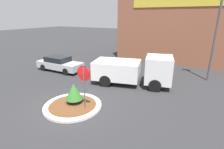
% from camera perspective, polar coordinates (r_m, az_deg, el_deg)
% --- Properties ---
extents(ground_plane, '(120.00, 120.00, 0.00)m').
position_cam_1_polar(ground_plane, '(10.59, -12.64, -10.29)').
color(ground_plane, '#2D2D30').
extents(traffic_island, '(3.32, 3.32, 0.14)m').
position_cam_1_polar(traffic_island, '(10.56, -12.67, -9.97)').
color(traffic_island, silver).
rests_on(traffic_island, ground_plane).
extents(stop_sign, '(0.84, 0.07, 2.59)m').
position_cam_1_polar(stop_sign, '(9.44, -9.18, -1.51)').
color(stop_sign, '#4C4C51').
rests_on(stop_sign, ground_plane).
extents(island_shrub, '(1.00, 1.00, 1.19)m').
position_cam_1_polar(island_shrub, '(10.47, -12.35, -5.41)').
color(island_shrub, brown).
rests_on(island_shrub, traffic_island).
extents(utility_truck, '(6.16, 3.55, 2.27)m').
position_cam_1_polar(utility_truck, '(13.34, 7.03, 1.54)').
color(utility_truck, white).
rests_on(utility_truck, ground_plane).
extents(storefront_building, '(13.26, 6.07, 7.13)m').
position_cam_1_polar(storefront_building, '(22.41, 21.27, 13.66)').
color(storefront_building, '#93563D').
rests_on(storefront_building, ground_plane).
extents(parked_sedan_silver, '(4.57, 1.81, 1.38)m').
position_cam_1_polar(parked_sedan_silver, '(17.47, -16.77, 3.45)').
color(parked_sedan_silver, '#B7B7BC').
rests_on(parked_sedan_silver, ground_plane).
extents(light_pole, '(0.70, 0.30, 7.23)m').
position_cam_1_polar(light_pole, '(15.61, 31.04, 12.92)').
color(light_pole, '#4C4C51').
rests_on(light_pole, ground_plane).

